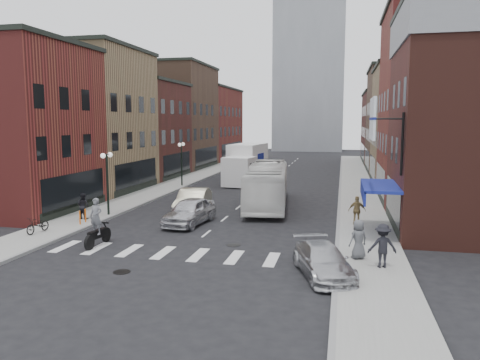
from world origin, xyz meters
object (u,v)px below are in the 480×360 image
(sedan_left_near, at_px, (190,211))
(box_truck, at_px, (246,164))
(sedan_left_far, at_px, (193,202))
(ped_right_a, at_px, (382,246))
(motorcycle_rider, at_px, (97,224))
(ped_right_c, at_px, (358,239))
(parked_bicycle, at_px, (38,225))
(streetlamp_near, at_px, (107,172))
(ped_left_solo, at_px, (83,206))
(billboard_sign, at_px, (374,120))
(bike_rack, at_px, (83,217))
(transit_bus, at_px, (267,185))
(streetlamp_far, at_px, (181,156))
(curb_car, at_px, (323,261))
(ped_right_b, at_px, (357,210))

(sedan_left_near, bearing_deg, box_truck, 98.46)
(sedan_left_far, relative_size, ped_right_a, 2.80)
(sedan_left_near, bearing_deg, motorcycle_rider, -110.61)
(motorcycle_rider, distance_m, ped_right_c, 12.40)
(sedan_left_near, distance_m, parked_bicycle, 8.28)
(streetlamp_near, height_order, ped_left_solo, streetlamp_near)
(motorcycle_rider, bearing_deg, streetlamp_near, 121.20)
(streetlamp_near, bearing_deg, billboard_sign, -12.35)
(motorcycle_rider, xyz_separation_m, parked_bicycle, (-4.18, 1.25, -0.54))
(bike_rack, height_order, ped_right_a, ped_right_a)
(transit_bus, height_order, sedan_left_near, transit_bus)
(billboard_sign, xyz_separation_m, sedan_left_near, (-10.20, 2.50, -5.34))
(streetlamp_near, distance_m, bike_rack, 3.59)
(sedan_left_far, distance_m, ped_left_solo, 6.84)
(billboard_sign, bearing_deg, box_truck, 116.59)
(streetlamp_far, distance_m, parked_bicycle, 19.51)
(bike_rack, relative_size, ped_right_a, 0.44)
(ped_left_solo, bearing_deg, motorcycle_rider, 141.80)
(box_truck, relative_size, ped_right_c, 5.23)
(streetlamp_near, distance_m, ped_left_solo, 2.63)
(streetlamp_far, height_order, curb_car, streetlamp_far)
(bike_rack, bearing_deg, parked_bicycle, -112.22)
(sedan_left_far, height_order, ped_right_c, ped_right_c)
(transit_bus, bearing_deg, streetlamp_near, -154.34)
(curb_car, height_order, ped_right_a, ped_right_a)
(billboard_sign, relative_size, streetlamp_near, 0.90)
(ped_right_a, bearing_deg, transit_bus, -72.34)
(streetlamp_near, relative_size, sedan_left_far, 0.82)
(billboard_sign, relative_size, curb_car, 0.86)
(sedan_left_near, distance_m, ped_right_a, 12.33)
(transit_bus, relative_size, ped_right_a, 6.22)
(motorcycle_rider, height_order, transit_bus, transit_bus)
(billboard_sign, distance_m, sedan_left_far, 13.37)
(streetlamp_near, relative_size, ped_right_c, 2.39)
(bike_rack, relative_size, ped_right_b, 0.48)
(parked_bicycle, bearing_deg, sedan_left_near, 36.69)
(bike_rack, relative_size, transit_bus, 0.07)
(motorcycle_rider, bearing_deg, ped_right_a, 3.16)
(streetlamp_near, bearing_deg, ped_right_a, -24.97)
(streetlamp_near, height_order, sedan_left_far, streetlamp_near)
(ped_right_b, bearing_deg, billboard_sign, 95.89)
(curb_car, distance_m, ped_right_c, 2.67)
(parked_bicycle, bearing_deg, curb_car, -7.48)
(box_truck, bearing_deg, transit_bus, -65.06)
(ped_right_a, xyz_separation_m, ped_right_b, (-0.79, 7.94, -0.07))
(sedan_left_far, bearing_deg, bike_rack, -144.83)
(motorcycle_rider, distance_m, sedan_left_near, 6.28)
(curb_car, bearing_deg, motorcycle_rider, 150.08)
(billboard_sign, bearing_deg, sedan_left_far, 153.37)
(streetlamp_near, distance_m, sedan_left_near, 6.24)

